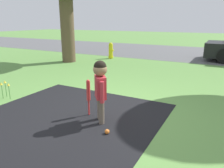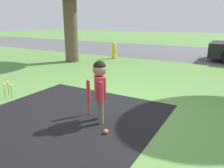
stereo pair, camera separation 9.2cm
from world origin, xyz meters
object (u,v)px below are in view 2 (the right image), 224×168
(child, at_px, (100,83))
(sports_ball, at_px, (106,132))
(fire_hydrant, at_px, (114,51))
(baseball_bat, at_px, (88,92))

(child, height_order, sports_ball, child)
(child, distance_m, fire_hydrant, 6.45)
(fire_hydrant, bearing_deg, sports_ball, -61.81)
(baseball_bat, height_order, sports_ball, baseball_bat)
(sports_ball, height_order, fire_hydrant, fire_hydrant)
(child, xyz_separation_m, baseball_bat, (-0.33, 0.12, -0.25))
(sports_ball, bearing_deg, fire_hydrant, 118.19)
(sports_ball, relative_size, fire_hydrant, 0.10)
(baseball_bat, height_order, fire_hydrant, fire_hydrant)
(child, bearing_deg, baseball_bat, -149.97)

